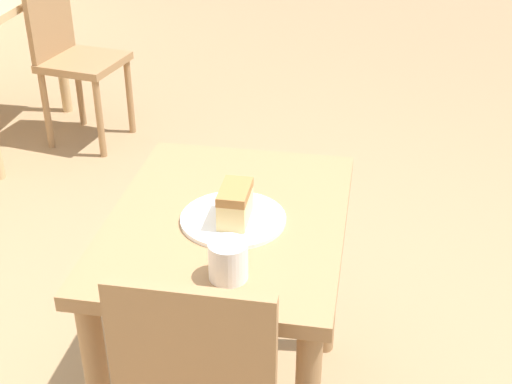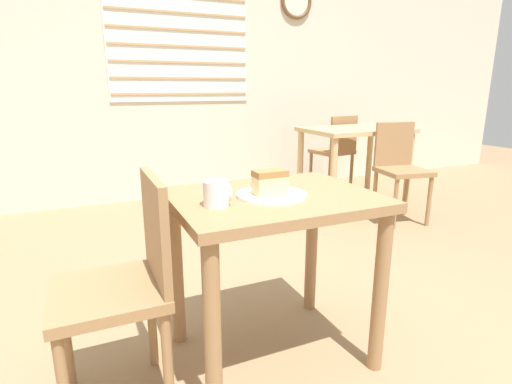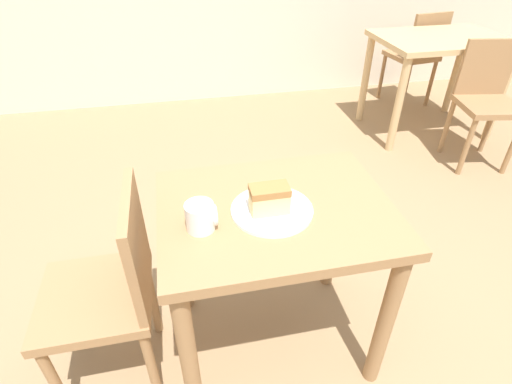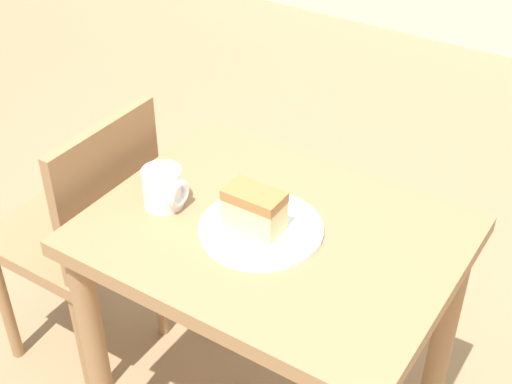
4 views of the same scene
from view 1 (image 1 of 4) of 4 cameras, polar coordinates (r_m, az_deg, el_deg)
name	(u,v)px [view 1 (image 1 of 4)]	position (r m, az deg, el deg)	size (l,w,h in m)	color
dining_table_near	(228,260)	(1.98, -2.23, -5.44)	(0.81, 0.63, 0.73)	#9E754C
chair_far_corner	(73,55)	(3.97, -14.41, 10.54)	(0.45, 0.45, 0.86)	#9E754C
plate	(233,219)	(1.87, -1.84, -2.17)	(0.28, 0.28, 0.01)	white
cake_slice	(235,204)	(1.84, -1.68, -0.95)	(0.13, 0.07, 0.10)	#E5CC89
coffee_mug	(229,259)	(1.65, -2.21, -5.41)	(0.10, 0.09, 0.09)	white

